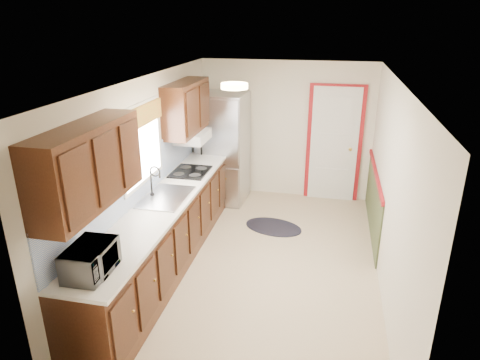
% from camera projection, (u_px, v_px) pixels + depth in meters
% --- Properties ---
extents(room_shell, '(3.20, 5.20, 2.52)m').
position_uv_depth(room_shell, '(262.00, 180.00, 5.25)').
color(room_shell, '#C3AD89').
rests_on(room_shell, ground).
extents(kitchen_run, '(0.63, 4.00, 2.20)m').
position_uv_depth(kitchen_run, '(161.00, 209.00, 5.37)').
color(kitchen_run, '#35180C').
rests_on(kitchen_run, ground).
extents(back_wall_trim, '(1.12, 2.30, 2.08)m').
position_uv_depth(back_wall_trim, '(342.00, 156.00, 7.18)').
color(back_wall_trim, maroon).
rests_on(back_wall_trim, ground).
extents(ceiling_fixture, '(0.30, 0.30, 0.06)m').
position_uv_depth(ceiling_fixture, '(234.00, 86.00, 4.71)').
color(ceiling_fixture, '#FFD88C').
rests_on(ceiling_fixture, room_shell).
extents(microwave, '(0.30, 0.51, 0.34)m').
position_uv_depth(microwave, '(90.00, 257.00, 3.74)').
color(microwave, white).
rests_on(microwave, kitchen_run).
extents(refrigerator, '(0.82, 0.81, 1.90)m').
position_uv_depth(refrigerator, '(223.00, 148.00, 7.38)').
color(refrigerator, '#B7B7BC').
rests_on(refrigerator, ground).
extents(rug, '(1.02, 0.79, 0.01)m').
position_uv_depth(rug, '(273.00, 227.00, 6.67)').
color(rug, black).
rests_on(rug, ground).
extents(cooktop, '(0.51, 0.61, 0.02)m').
position_uv_depth(cooktop, '(190.00, 172.00, 6.26)').
color(cooktop, black).
rests_on(cooktop, kitchen_run).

